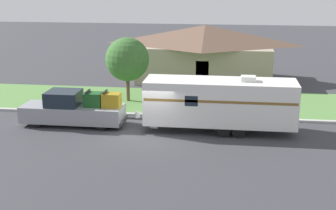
% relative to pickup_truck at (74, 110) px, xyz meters
% --- Properties ---
extents(ground_plane, '(120.00, 120.00, 0.00)m').
position_rel_pickup_truck_xyz_m(ground_plane, '(4.80, -1.47, -0.92)').
color(ground_plane, '#38383D').
extents(curb_strip, '(80.00, 0.30, 0.14)m').
position_rel_pickup_truck_xyz_m(curb_strip, '(4.80, 2.28, -0.85)').
color(curb_strip, '#ADADA8').
rests_on(curb_strip, ground_plane).
extents(lawn_strip, '(80.00, 7.00, 0.03)m').
position_rel_pickup_truck_xyz_m(lawn_strip, '(4.80, 5.93, -0.90)').
color(lawn_strip, '#568442').
rests_on(lawn_strip, ground_plane).
extents(house_across_street, '(11.64, 6.58, 4.55)m').
position_rel_pickup_truck_xyz_m(house_across_street, '(6.86, 13.34, 1.44)').
color(house_across_street, gray).
rests_on(house_across_street, ground_plane).
extents(pickup_truck, '(6.06, 1.93, 2.09)m').
position_rel_pickup_truck_xyz_m(pickup_truck, '(0.00, 0.00, 0.00)').
color(pickup_truck, black).
rests_on(pickup_truck, ground_plane).
extents(travel_trailer, '(9.49, 2.40, 3.20)m').
position_rel_pickup_truck_xyz_m(travel_trailer, '(8.47, -0.00, 0.77)').
color(travel_trailer, black).
rests_on(travel_trailer, ground_plane).
extents(mailbox, '(0.48, 0.20, 1.27)m').
position_rel_pickup_truck_xyz_m(mailbox, '(7.98, 3.30, 0.06)').
color(mailbox, brown).
rests_on(mailbox, ground_plane).
extents(tree_in_yard, '(3.00, 3.00, 4.44)m').
position_rel_pickup_truck_xyz_m(tree_in_yard, '(1.99, 5.67, 2.02)').
color(tree_in_yard, brown).
rests_on(tree_in_yard, ground_plane).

